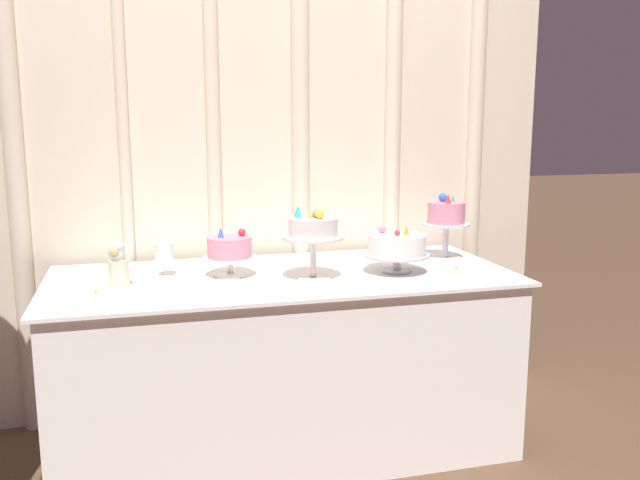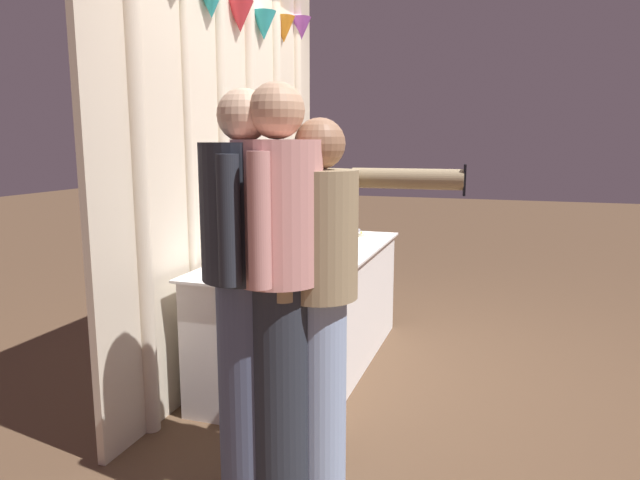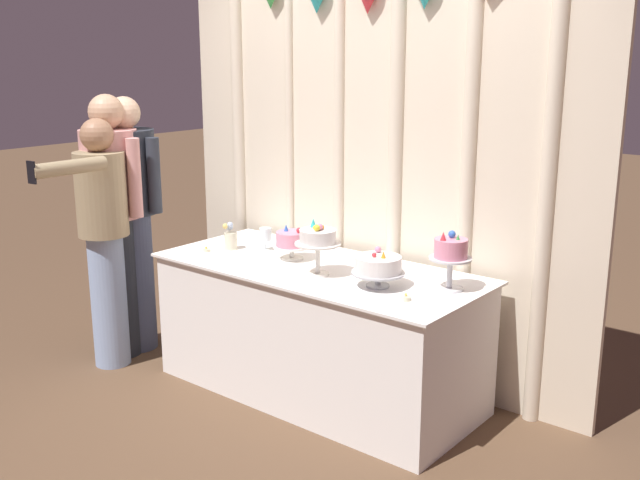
# 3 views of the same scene
# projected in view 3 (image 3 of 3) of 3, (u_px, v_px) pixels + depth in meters

# --- Properties ---
(ground_plane) EXTENTS (24.00, 24.00, 0.00)m
(ground_plane) POSITION_uv_depth(u_px,v_px,m) (308.00, 397.00, 4.38)
(ground_plane) COLOR brown
(draped_curtain) EXTENTS (2.92, 0.17, 2.76)m
(draped_curtain) POSITION_uv_depth(u_px,v_px,m) (373.00, 139.00, 4.46)
(draped_curtain) COLOR beige
(draped_curtain) RESTS_ON ground_plane
(cake_table) EXTENTS (1.94, 0.84, 0.78)m
(cake_table) POSITION_uv_depth(u_px,v_px,m) (318.00, 330.00, 4.36)
(cake_table) COLOR white
(cake_table) RESTS_ON ground_plane
(cake_display_leftmost) EXTENTS (0.22, 0.22, 0.21)m
(cake_display_leftmost) POSITION_uv_depth(u_px,v_px,m) (292.00, 241.00, 4.39)
(cake_display_leftmost) COLOR silver
(cake_display_leftmost) RESTS_ON cake_table
(cake_display_midleft) EXTENTS (0.25, 0.25, 0.31)m
(cake_display_midleft) POSITION_uv_depth(u_px,v_px,m) (318.00, 239.00, 4.06)
(cake_display_midleft) COLOR silver
(cake_display_midleft) RESTS_ON cake_table
(cake_display_midright) EXTENTS (0.28, 0.28, 0.20)m
(cake_display_midright) POSITION_uv_depth(u_px,v_px,m) (378.00, 266.00, 3.88)
(cake_display_midright) COLOR #B2B2B7
(cake_display_midright) RESTS_ON cake_table
(cake_display_rightmost) EXTENTS (0.22, 0.22, 0.31)m
(cake_display_rightmost) POSITION_uv_depth(u_px,v_px,m) (451.00, 253.00, 3.81)
(cake_display_rightmost) COLOR silver
(cake_display_rightmost) RESTS_ON cake_table
(wine_glass) EXTENTS (0.08, 0.08, 0.14)m
(wine_glass) POSITION_uv_depth(u_px,v_px,m) (266.00, 235.00, 4.60)
(wine_glass) COLOR silver
(wine_glass) RESTS_ON cake_table
(flower_vase) EXTENTS (0.08, 0.09, 0.18)m
(flower_vase) POSITION_uv_depth(u_px,v_px,m) (230.00, 238.00, 4.63)
(flower_vase) COLOR beige
(flower_vase) RESTS_ON cake_table
(tealight_far_left) EXTENTS (0.05, 0.05, 0.03)m
(tealight_far_left) POSITION_uv_depth(u_px,v_px,m) (206.00, 250.00, 4.59)
(tealight_far_left) COLOR beige
(tealight_far_left) RESTS_ON cake_table
(tealight_near_left) EXTENTS (0.05, 0.05, 0.04)m
(tealight_near_left) POSITION_uv_depth(u_px,v_px,m) (406.00, 298.00, 3.69)
(tealight_near_left) COLOR beige
(tealight_near_left) RESTS_ON cake_table
(guest_man_pink_jacket) EXTENTS (0.52, 0.42, 1.69)m
(guest_man_pink_jacket) POSITION_uv_depth(u_px,v_px,m) (130.00, 215.00, 4.91)
(guest_man_pink_jacket) COLOR #4C5675
(guest_man_pink_jacket) RESTS_ON ground_plane
(guest_man_dark_suit) EXTENTS (0.53, 0.39, 1.71)m
(guest_man_dark_suit) POSITION_uv_depth(u_px,v_px,m) (113.00, 217.00, 4.81)
(guest_man_dark_suit) COLOR #282D38
(guest_man_dark_suit) RESTS_ON ground_plane
(guest_girl_blue_dress) EXTENTS (0.44, 0.76, 1.58)m
(guest_girl_blue_dress) POSITION_uv_depth(u_px,v_px,m) (103.00, 232.00, 4.65)
(guest_girl_blue_dress) COLOR #93ADD6
(guest_girl_blue_dress) RESTS_ON ground_plane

